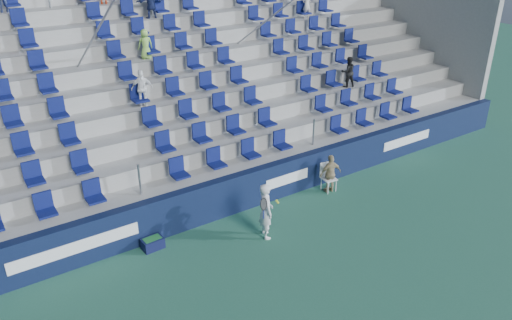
# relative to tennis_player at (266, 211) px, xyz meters

# --- Properties ---
(ground) EXTENTS (70.00, 70.00, 0.00)m
(ground) POSITION_rel_tennis_player_xyz_m (0.31, -1.56, -0.81)
(ground) COLOR #2B664D
(ground) RESTS_ON ground
(sponsor_wall) EXTENTS (24.00, 0.32, 1.20)m
(sponsor_wall) POSITION_rel_tennis_player_xyz_m (0.31, 1.59, -0.21)
(sponsor_wall) COLOR #0F1837
(sponsor_wall) RESTS_ON ground
(grandstand) EXTENTS (24.00, 8.17, 6.63)m
(grandstand) POSITION_rel_tennis_player_xyz_m (0.30, 6.69, 1.32)
(grandstand) COLOR #9A9A95
(grandstand) RESTS_ON ground
(tennis_player) EXTENTS (0.69, 0.68, 1.62)m
(tennis_player) POSITION_rel_tennis_player_xyz_m (0.00, 0.00, 0.00)
(tennis_player) COLOR silver
(tennis_player) RESTS_ON ground
(line_judge_chair) EXTENTS (0.47, 0.48, 0.95)m
(line_judge_chair) POSITION_rel_tennis_player_xyz_m (3.16, 1.09, -0.27)
(line_judge_chair) COLOR white
(line_judge_chair) RESTS_ON ground
(line_judge) EXTENTS (0.79, 0.44, 1.28)m
(line_judge) POSITION_rel_tennis_player_xyz_m (3.16, 0.94, -0.17)
(line_judge) COLOR tan
(line_judge) RESTS_ON ground
(ball_bin) EXTENTS (0.58, 0.40, 0.32)m
(ball_bin) POSITION_rel_tennis_player_xyz_m (-2.82, 1.19, -0.64)
(ball_bin) COLOR #0E1235
(ball_bin) RESTS_ON ground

